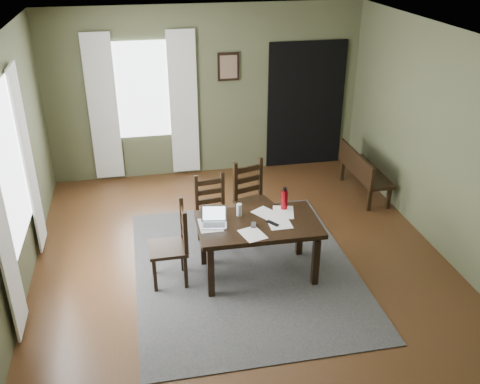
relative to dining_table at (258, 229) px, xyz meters
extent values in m
cube|color=#492C16|center=(-0.13, 0.11, -0.62)|extent=(5.00, 6.00, 0.01)
cube|color=#4F5436|center=(-0.13, 3.11, 0.73)|extent=(5.00, 0.02, 2.70)
cube|color=#4F5436|center=(-0.13, -2.89, 0.73)|extent=(5.00, 0.02, 2.70)
cube|color=#4F5436|center=(-2.63, 0.11, 0.73)|extent=(0.02, 6.00, 2.70)
cube|color=#4F5436|center=(2.37, 0.11, 0.73)|extent=(0.02, 6.00, 2.70)
cube|color=white|center=(-0.13, 0.11, 2.08)|extent=(5.00, 6.00, 0.02)
cube|color=#3C3C3C|center=(-0.13, 0.11, -0.61)|extent=(2.60, 3.20, 0.01)
cube|color=black|center=(0.00, 0.00, 0.06)|extent=(1.39, 0.85, 0.06)
cube|color=black|center=(0.00, 0.00, 0.01)|extent=(1.24, 0.70, 0.05)
cube|color=black|center=(-0.60, -0.31, -0.31)|extent=(0.07, 0.07, 0.59)
cube|color=black|center=(-0.60, 0.33, -0.31)|extent=(0.07, 0.07, 0.59)
cube|color=black|center=(0.60, -0.33, -0.31)|extent=(0.07, 0.07, 0.59)
cube|color=black|center=(0.60, 0.31, -0.31)|extent=(0.07, 0.07, 0.59)
cube|color=black|center=(-1.03, 0.06, -0.17)|extent=(0.43, 0.43, 0.04)
cube|color=black|center=(-1.21, 0.23, -0.40)|extent=(0.04, 0.04, 0.42)
cube|color=black|center=(-0.86, 0.23, -0.40)|extent=(0.04, 0.04, 0.42)
cube|color=black|center=(-1.21, -0.12, -0.40)|extent=(0.04, 0.04, 0.42)
cube|color=black|center=(-0.86, -0.11, -0.40)|extent=(0.04, 0.04, 0.42)
cube|color=black|center=(-0.84, 0.24, 0.10)|extent=(0.05, 0.05, 0.53)
cube|color=black|center=(-0.84, -0.12, 0.10)|extent=(0.05, 0.05, 0.53)
cube|color=black|center=(-0.84, 0.06, -0.04)|extent=(0.03, 0.31, 0.07)
cube|color=black|center=(-0.84, 0.06, 0.10)|extent=(0.03, 0.31, 0.07)
cube|color=black|center=(-0.84, 0.06, 0.25)|extent=(0.03, 0.31, 0.07)
cube|color=black|center=(-0.40, 0.74, -0.19)|extent=(0.45, 0.45, 0.04)
cube|color=black|center=(-0.54, 0.56, -0.41)|extent=(0.04, 0.04, 0.39)
cube|color=black|center=(-0.58, 0.88, -0.41)|extent=(0.04, 0.04, 0.39)
cube|color=black|center=(-0.22, 0.60, -0.41)|extent=(0.04, 0.04, 0.39)
cube|color=black|center=(-0.26, 0.92, -0.41)|extent=(0.04, 0.04, 0.39)
cube|color=black|center=(-0.60, 0.90, 0.07)|extent=(0.05, 0.05, 0.50)
cube|color=black|center=(-0.25, 0.94, 0.07)|extent=(0.05, 0.05, 0.50)
cube|color=black|center=(-0.42, 0.92, -0.07)|extent=(0.30, 0.06, 0.07)
cube|color=black|center=(-0.42, 0.92, 0.07)|extent=(0.30, 0.06, 0.07)
cube|color=black|center=(-0.42, 0.92, 0.20)|extent=(0.30, 0.06, 0.07)
cube|color=black|center=(0.17, 0.88, -0.16)|extent=(0.55, 0.55, 0.04)
cube|color=black|center=(0.05, 0.66, -0.39)|extent=(0.05, 0.05, 0.43)
cube|color=black|center=(-0.06, 1.00, -0.39)|extent=(0.05, 0.05, 0.43)
cube|color=black|center=(0.39, 0.76, -0.39)|extent=(0.05, 0.05, 0.43)
cube|color=black|center=(0.28, 1.10, -0.39)|extent=(0.05, 0.05, 0.43)
cube|color=black|center=(-0.07, 1.02, 0.12)|extent=(0.06, 0.06, 0.54)
cube|color=black|center=(0.29, 1.12, 0.12)|extent=(0.06, 0.06, 0.54)
cube|color=black|center=(0.11, 1.07, -0.02)|extent=(0.32, 0.12, 0.07)
cube|color=black|center=(0.11, 1.07, 0.12)|extent=(0.32, 0.12, 0.07)
cube|color=black|center=(0.11, 1.07, 0.27)|extent=(0.32, 0.12, 0.07)
cube|color=black|center=(2.09, 1.76, -0.25)|extent=(0.40, 1.24, 0.05)
cube|color=black|center=(2.24, 1.23, -0.45)|extent=(0.05, 0.05, 0.34)
cube|color=black|center=(1.94, 1.23, -0.45)|extent=(0.05, 0.05, 0.34)
cube|color=black|center=(2.24, 2.29, -0.45)|extent=(0.05, 0.05, 0.34)
cube|color=black|center=(1.94, 2.29, -0.45)|extent=(0.05, 0.05, 0.34)
cube|color=black|center=(1.91, 1.76, -0.07)|extent=(0.04, 1.24, 0.30)
cube|color=#B7B7BC|center=(-0.51, 0.02, 0.09)|extent=(0.32, 0.24, 0.01)
cube|color=#B7B7BC|center=(-0.49, 0.13, 0.19)|extent=(0.29, 0.10, 0.19)
cube|color=silver|center=(-0.49, 0.12, 0.19)|extent=(0.26, 0.08, 0.16)
cube|color=#3F3F42|center=(-0.51, 0.01, 0.10)|extent=(0.26, 0.16, 0.00)
cube|color=#3F3F42|center=(-0.07, -0.08, 0.10)|extent=(0.08, 0.10, 0.03)
cube|color=black|center=(0.15, -0.07, 0.09)|extent=(0.13, 0.16, 0.02)
cylinder|color=silver|center=(-0.18, 0.20, 0.16)|extent=(0.08, 0.08, 0.15)
cylinder|color=#A80C17|center=(0.37, 0.26, 0.20)|extent=(0.10, 0.10, 0.24)
cylinder|color=black|center=(0.37, 0.26, 0.34)|extent=(0.06, 0.06, 0.04)
cube|color=white|center=(-0.54, 0.04, 0.09)|extent=(0.25, 0.33, 0.00)
cube|color=white|center=(0.23, -0.05, 0.09)|extent=(0.26, 0.33, 0.00)
cube|color=white|center=(0.13, 0.19, 0.09)|extent=(0.34, 0.36, 0.00)
cube|color=white|center=(0.34, 0.17, 0.09)|extent=(0.31, 0.36, 0.00)
cube|color=white|center=(-0.12, -0.25, 0.09)|extent=(0.30, 0.35, 0.00)
cube|color=white|center=(-2.60, 0.31, 0.83)|extent=(0.01, 1.30, 1.70)
cube|color=white|center=(-1.13, 3.08, 0.83)|extent=(1.00, 0.01, 1.50)
cube|color=silver|center=(-2.57, -0.51, 0.58)|extent=(0.03, 0.48, 2.30)
cube|color=silver|center=(-2.57, 1.13, 0.58)|extent=(0.03, 0.48, 2.30)
cube|color=silver|center=(-1.75, 3.05, 0.58)|extent=(0.44, 0.03, 2.30)
cube|color=silver|center=(-0.51, 3.05, 0.58)|extent=(0.44, 0.03, 2.30)
cube|color=black|center=(0.22, 3.08, 1.13)|extent=(0.34, 0.03, 0.44)
cube|color=brown|center=(0.22, 3.07, 1.13)|extent=(0.27, 0.01, 0.36)
cube|color=black|center=(1.52, 3.08, 0.43)|extent=(1.30, 0.03, 2.10)
camera|label=1|loc=(-1.24, -5.13, 3.09)|focal=40.00mm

